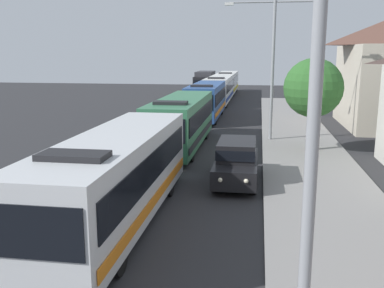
{
  "coord_description": "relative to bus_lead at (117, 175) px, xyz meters",
  "views": [
    {
      "loc": [
        3.3,
        -0.81,
        5.65
      ],
      "look_at": [
        0.71,
        15.81,
        2.13
      ],
      "focal_mm": 40.29,
      "sensor_mm": 36.0,
      "label": 1
    }
  ],
  "objects": [
    {
      "name": "bus_middle",
      "position": [
        -0.0,
        24.57,
        -0.0
      ],
      "size": [
        2.58,
        10.65,
        3.21
      ],
      "color": "#284C8C",
      "rests_on": "ground_plane"
    },
    {
      "name": "white_suv",
      "position": [
        3.7,
        5.39,
        -0.66
      ],
      "size": [
        1.86,
        4.85,
        1.9
      ],
      "color": "black",
      "rests_on": "ground_plane"
    },
    {
      "name": "bus_second_in_line",
      "position": [
        -0.0,
        12.12,
        -0.0
      ],
      "size": [
        2.58,
        10.84,
        3.21
      ],
      "color": "#33724C",
      "rests_on": "ground_plane"
    },
    {
      "name": "streetlamp_mid",
      "position": [
        5.4,
        14.98,
        3.86
      ],
      "size": [
        6.24,
        0.28,
        8.86
      ],
      "color": "gray",
      "rests_on": "sidewalk"
    },
    {
      "name": "box_truck_oncoming",
      "position": [
        -3.3,
        49.42,
        0.02
      ],
      "size": [
        2.35,
        7.96,
        3.15
      ],
      "color": "black",
      "rests_on": "ground_plane"
    },
    {
      "name": "bus_fourth_in_line",
      "position": [
        0.0,
        36.74,
        0.0
      ],
      "size": [
        2.58,
        12.26,
        3.21
      ],
      "color": "silver",
      "rests_on": "ground_plane"
    },
    {
      "name": "roadside_tree",
      "position": [
        7.63,
        12.05,
        2.06
      ],
      "size": [
        3.35,
        3.35,
        5.3
      ],
      "color": "#4C3823",
      "rests_on": "sidewalk"
    },
    {
      "name": "bus_rear",
      "position": [
        0.0,
        49.13,
        0.0
      ],
      "size": [
        2.58,
        12.29,
        3.21
      ],
      "color": "silver",
      "rests_on": "ground_plane"
    },
    {
      "name": "streetlamp_near",
      "position": [
        5.4,
        -6.89,
        3.11
      ],
      "size": [
        5.33,
        0.28,
        7.58
      ],
      "color": "gray",
      "rests_on": "sidewalk"
    },
    {
      "name": "bus_lead",
      "position": [
        0.0,
        0.0,
        0.0
      ],
      "size": [
        2.58,
        11.08,
        3.21
      ],
      "color": "silver",
      "rests_on": "ground_plane"
    }
  ]
}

